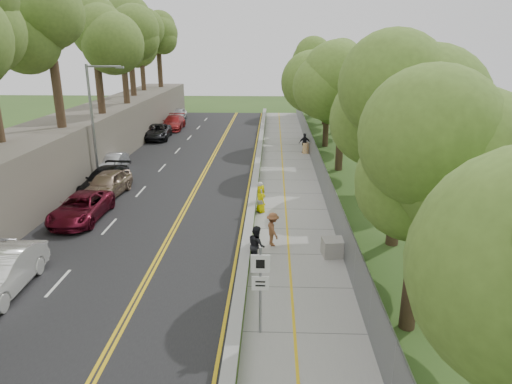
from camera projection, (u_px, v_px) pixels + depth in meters
name	position (u px, v px, depth m)	size (l,w,h in m)	color
ground	(236.00, 287.00, 18.16)	(140.00, 140.00, 0.00)	#33511E
road	(177.00, 179.00, 32.60)	(11.20, 66.00, 0.04)	black
sidewalk	(289.00, 180.00, 32.31)	(4.20, 66.00, 0.05)	gray
jersey_barrier	(256.00, 176.00, 32.31)	(0.42, 66.00, 0.60)	#7DE422
rock_embankment	(62.00, 151.00, 32.27)	(5.00, 66.00, 4.00)	#595147
chainlink_fence	(319.00, 167.00, 31.94)	(0.04, 66.00, 2.00)	slate
trees_embankment	(53.00, 23.00, 29.62)	(6.40, 66.00, 13.00)	#5B7B2C
trees_fenceside	(359.00, 80.00, 30.00)	(7.00, 66.00, 14.00)	olive
streetlight	(95.00, 116.00, 30.40)	(2.52, 0.22, 8.00)	gray
signpost	(260.00, 281.00, 14.65)	(0.62, 0.09, 3.10)	gray
construction_barrel	(306.00, 148.00, 40.04)	(0.57, 0.57, 0.94)	#CA7200
concrete_block	(335.00, 247.00, 20.69)	(1.18, 0.88, 0.78)	gray
car_1	(0.00, 274.00, 17.46)	(1.70, 4.89, 1.61)	white
car_2	(81.00, 208.00, 24.82)	(2.30, 4.99, 1.39)	maroon
car_3	(105.00, 180.00, 29.70)	(2.09, 5.14, 1.49)	black
car_4	(107.00, 184.00, 28.69)	(1.88, 4.67, 1.59)	#A0836D
car_5	(112.00, 163.00, 34.06)	(1.46, 4.18, 1.38)	#B8B9BF
car_6	(157.00, 132.00, 46.08)	(2.42, 5.24, 1.46)	black
car_7	(173.00, 123.00, 51.22)	(2.16, 5.32, 1.54)	maroon
car_8	(179.00, 114.00, 57.82)	(1.70, 4.23, 1.44)	silver
painter_0	(261.00, 199.00, 25.92)	(0.79, 0.51, 1.62)	#EDE102
painter_1	(261.00, 197.00, 25.92)	(0.65, 0.43, 1.79)	beige
painter_2	(257.00, 245.00, 19.77)	(0.85, 0.66, 1.75)	black
painter_3	(273.00, 229.00, 21.59)	(1.06, 0.61, 1.64)	brown
person_far	(305.00, 143.00, 39.98)	(1.03, 0.43, 1.76)	black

